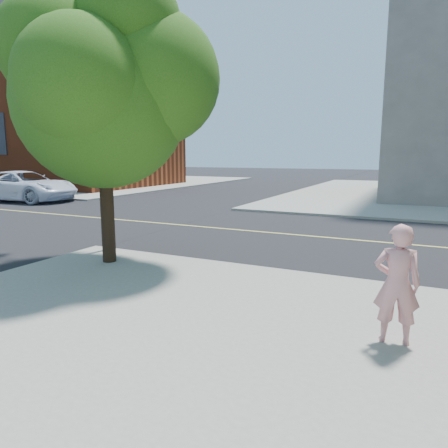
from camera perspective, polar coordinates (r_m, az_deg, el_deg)
The scene contains 9 objects.
ground at distance 11.34m, azimuth -13.67°, elevation -4.02°, with size 140.00×140.00×0.00m, color black.
road_ew at distance 15.00m, azimuth -2.73°, elevation -0.44°, with size 140.00×9.00×0.01m, color black.
sidewalk_nw at distance 42.53m, azimuth -19.36°, elevation 5.60°, with size 26.00×25.00×0.12m, color gray.
church at distance 38.13m, azimuth -20.52°, elevation 15.88°, with size 15.20×12.00×14.40m.
office_block at distance 49.96m, azimuth -27.18°, elevation 16.05°, with size 12.00×14.08×18.00m.
man_on_phone at distance 5.92m, azimuth 22.90°, elevation -7.71°, with size 0.59×0.39×1.62m, color pink.
street_tree at distance 9.90m, azimuth -16.17°, elevation 18.46°, with size 4.77×4.33×6.32m.
signal_pole at distance 12.39m, azimuth -23.35°, elevation 11.51°, with size 3.34×0.38×3.77m.
car_a at distance 26.04m, azimuth -26.06°, elevation 4.75°, with size 2.86×6.20×1.72m, color white.
Camera 1 is at (7.06, -8.48, 2.61)m, focal length 32.90 mm.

